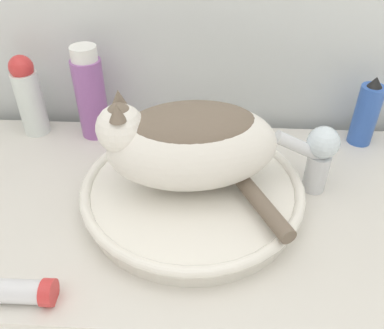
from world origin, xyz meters
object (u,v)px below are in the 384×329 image
object	(u,v)px
lotion_bottle_white	(29,96)
cream_tube	(1,291)
spray_bottle_trigger	(366,113)
faucet	(317,154)
cat	(188,142)
mouthwash_bottle	(91,94)

from	to	relation	value
lotion_bottle_white	cream_tube	world-z (taller)	lotion_bottle_white
spray_bottle_trigger	cream_tube	xyz separation A→B (m)	(-0.64, -0.45, -0.06)
lotion_bottle_white	cream_tube	xyz separation A→B (m)	(0.11, -0.45, -0.08)
faucet	lotion_bottle_white	world-z (taller)	lotion_bottle_white
cat	lotion_bottle_white	size ratio (longest dim) A/B	1.73
lotion_bottle_white	cream_tube	size ratio (longest dim) A/B	1.14
faucet	cat	bearing A→B (deg)	0.15
faucet	lotion_bottle_white	xyz separation A→B (m)	(-0.61, 0.17, 0.01)
cream_tube	lotion_bottle_white	bearing A→B (deg)	103.90
mouthwash_bottle	spray_bottle_trigger	distance (m)	0.61
spray_bottle_trigger	faucet	bearing A→B (deg)	-128.86
faucet	mouthwash_bottle	bearing A→B (deg)	-32.46
cream_tube	spray_bottle_trigger	bearing A→B (deg)	35.31
faucet	lotion_bottle_white	size ratio (longest dim) A/B	0.75
lotion_bottle_white	mouthwash_bottle	size ratio (longest dim) A/B	0.89
lotion_bottle_white	cream_tube	distance (m)	0.47
spray_bottle_trigger	mouthwash_bottle	bearing A→B (deg)	180.00
lotion_bottle_white	mouthwash_bottle	xyz separation A→B (m)	(0.14, 0.00, 0.01)
cat	faucet	distance (m)	0.25
cat	spray_bottle_trigger	xyz separation A→B (m)	(0.38, 0.23, -0.06)
mouthwash_bottle	cat	bearing A→B (deg)	-44.08
spray_bottle_trigger	cream_tube	bearing A→B (deg)	-144.69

